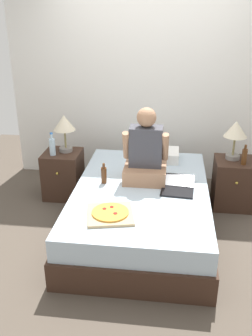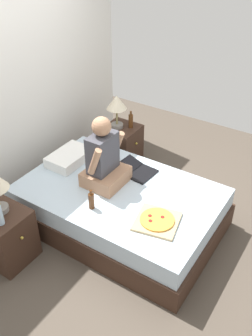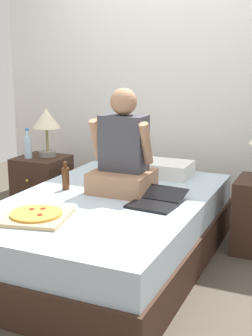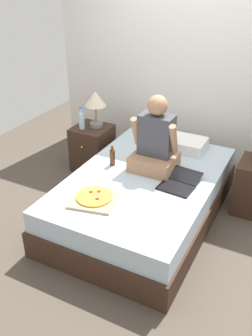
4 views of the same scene
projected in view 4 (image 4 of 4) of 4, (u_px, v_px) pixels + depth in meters
ground_plane at (143, 216)px, 3.99m from camera, size 5.68×5.68×0.00m
wall_back at (196, 68)px, 4.48m from camera, size 3.68×0.12×2.50m
bed at (144, 197)px, 3.87m from camera, size 1.39×2.13×0.49m
nightstand_left at (93, 148)px, 4.76m from camera, size 0.44×0.47×0.57m
lamp_on_left_nightstand at (95, 101)px, 4.48m from camera, size 0.26×0.26×0.45m
water_bottle at (82, 120)px, 4.53m from camera, size 0.07×0.07×0.28m
pillow at (182, 143)px, 4.28m from camera, size 0.52×0.34×0.12m
person_seated at (155, 143)px, 3.76m from camera, size 0.47×0.40×0.78m
laptop at (179, 184)px, 3.59m from camera, size 0.35×0.44×0.07m
pizza_box at (94, 198)px, 3.38m from camera, size 0.48×0.48×0.05m
beer_bottle_on_bed at (112, 157)px, 3.91m from camera, size 0.06×0.06×0.22m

